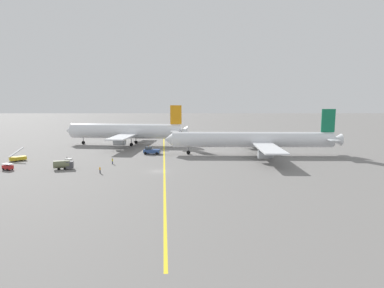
{
  "coord_description": "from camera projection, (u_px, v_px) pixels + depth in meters",
  "views": [
    {
      "loc": [
        8.53,
        -83.14,
        19.09
      ],
      "look_at": [
        9.05,
        21.5,
        4.0
      ],
      "focal_mm": 30.75,
      "sensor_mm": 36.0,
      "label": 1
    }
  ],
  "objects": [
    {
      "name": "taxiway_stripe",
      "position": [
        164.0,
        163.0,
        94.87
      ],
      "size": [
        10.27,
        119.64,
        0.01
      ],
      "primitive_type": "cube",
      "rotation": [
        0.0,
        0.0,
        0.08
      ],
      "color": "yellow",
      "rests_on": "ground"
    },
    {
      "name": "ground_crew_ramp_agent_by_cones",
      "position": [
        112.0,
        161.0,
        93.69
      ],
      "size": [
        0.36,
        0.49,
        1.7
      ],
      "color": "#2D3351",
      "rests_on": "ground"
    },
    {
      "name": "pushback_tug",
      "position": [
        151.0,
        151.0,
        110.24
      ],
      "size": [
        8.68,
        3.36,
        2.77
      ],
      "color": "#2D4C8C",
      "rests_on": "ground"
    },
    {
      "name": "gse_stair_truck_yellow",
      "position": [
        18.0,
        158.0,
        98.39
      ],
      "size": [
        4.71,
        4.46,
        4.06
      ],
      "color": "gold",
      "rests_on": "ground"
    },
    {
      "name": "gse_gpu_cart_small",
      "position": [
        69.0,
        161.0,
        94.92
      ],
      "size": [
        2.52,
        2.23,
        1.9
      ],
      "color": "silver",
      "rests_on": "ground"
    },
    {
      "name": "airliner_being_pushed",
      "position": [
        254.0,
        140.0,
        108.76
      ],
      "size": [
        58.4,
        48.13,
        15.13
      ],
      "color": "white",
      "rests_on": "ground"
    },
    {
      "name": "ground_plane",
      "position": [
        157.0,
        171.0,
        84.97
      ],
      "size": [
        600.0,
        600.0,
        0.0
      ],
      "primitive_type": "plane",
      "color": "slate"
    },
    {
      "name": "gse_baggage_cart_near_cluster",
      "position": [
        8.0,
        167.0,
        86.15
      ],
      "size": [
        3.12,
        2.49,
        1.71
      ],
      "color": "red",
      "rests_on": "ground"
    },
    {
      "name": "gse_fuel_bowser_stubby",
      "position": [
        64.0,
        164.0,
        86.9
      ],
      "size": [
        5.21,
        3.02,
        2.4
      ],
      "color": "#666B4C",
      "rests_on": "ground"
    },
    {
      "name": "ground_crew_marshaller_foreground",
      "position": [
        100.0,
        170.0,
        82.57
      ],
      "size": [
        0.36,
        0.5,
        1.72
      ],
      "color": "black",
      "rests_on": "ground"
    },
    {
      "name": "airliner_at_gate_left",
      "position": [
        127.0,
        131.0,
        130.63
      ],
      "size": [
        49.83,
        42.21,
        15.81
      ],
      "color": "white",
      "rests_on": "ground"
    }
  ]
}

